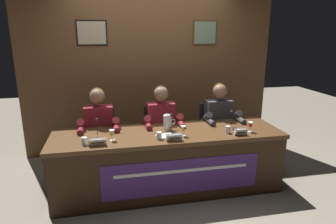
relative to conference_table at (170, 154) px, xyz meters
name	(u,v)px	position (x,y,z in m)	size (l,w,h in m)	color
ground_plane	(168,187)	(0.00, 0.11, -0.50)	(12.00, 12.00, 0.00)	gray
wall_back_panelled	(150,71)	(0.00, 1.48, 0.80)	(3.94, 0.14, 2.60)	brown
conference_table	(170,154)	(0.00, 0.00, 0.00)	(2.74, 0.80, 0.74)	brown
chair_left	(101,143)	(-0.82, 0.69, -0.06)	(0.44, 0.44, 0.90)	black
panelist_left	(99,129)	(-0.82, 0.49, 0.21)	(0.51, 0.48, 1.23)	black
nameplate_left	(97,142)	(-0.82, -0.17, 0.28)	(0.18, 0.06, 0.08)	white
juice_glass_left	(112,133)	(-0.66, -0.05, 0.33)	(0.06, 0.06, 0.12)	white
water_cup_left	(85,142)	(-0.95, -0.12, 0.28)	(0.06, 0.06, 0.08)	silver
microphone_left	(97,132)	(-0.83, 0.05, 0.32)	(0.06, 0.17, 0.22)	black
chair_center	(160,139)	(0.00, 0.69, -0.06)	(0.44, 0.44, 0.90)	black
panelist_center	(162,125)	(0.00, 0.49, 0.21)	(0.51, 0.48, 1.23)	black
nameplate_center	(174,137)	(0.00, -0.19, 0.28)	(0.18, 0.06, 0.08)	white
juice_glass_center	(183,129)	(0.14, -0.07, 0.33)	(0.06, 0.06, 0.12)	white
water_cup_center	(159,136)	(-0.15, -0.11, 0.28)	(0.06, 0.06, 0.08)	silver
microphone_center	(173,127)	(0.05, 0.08, 0.32)	(0.06, 0.17, 0.22)	black
chair_right	(214,135)	(0.81, 0.69, -0.06)	(0.44, 0.44, 0.90)	black
panelist_right	(220,121)	(0.81, 0.49, 0.21)	(0.51, 0.48, 1.23)	black
nameplate_right	(241,132)	(0.80, -0.17, 0.28)	(0.15, 0.06, 0.08)	white
juice_glass_right	(250,125)	(0.97, -0.08, 0.33)	(0.06, 0.06, 0.12)	white
water_cup_right	(228,130)	(0.69, -0.07, 0.28)	(0.06, 0.06, 0.08)	silver
microphone_right	(234,123)	(0.82, 0.06, 0.32)	(0.06, 0.17, 0.22)	black
water_pitcher_central	(168,122)	(0.01, 0.19, 0.34)	(0.15, 0.10, 0.21)	silver
document_stack_center	(166,136)	(-0.06, -0.04, 0.25)	(0.23, 0.19, 0.01)	white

